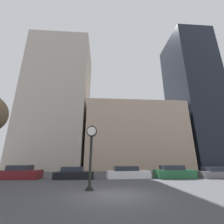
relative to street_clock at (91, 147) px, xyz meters
The scene contains 10 objects.
ground_plane 3.52m from the street_clock, 41.73° to the right, with size 200.00×200.00×0.00m, color #424247.
building_tall_tower 27.42m from the street_clock, 112.88° to the left, with size 13.35×12.00×30.11m.
building_storefront_row 24.33m from the street_clock, 70.44° to the left, with size 20.66×12.00×13.68m.
building_glass_modern 35.87m from the street_clock, 43.52° to the left, with size 9.36×12.00×34.53m.
street_clock is the anchor object (origin of this frame).
car_maroon 10.61m from the street_clock, 139.26° to the left, with size 4.04×2.05×1.39m.
car_black 7.27m from the street_clock, 108.21° to the left, with size 4.20×2.02×1.24m.
car_white 8.11m from the street_clock, 61.12° to the left, with size 4.89×2.13×1.26m.
car_green 11.21m from the street_clock, 35.50° to the left, with size 4.36×1.86×1.38m.
car_grey 15.58m from the street_clock, 24.36° to the left, with size 4.45×1.93×1.17m.
Camera 1 is at (-0.80, -9.83, 1.98)m, focal length 24.00 mm.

